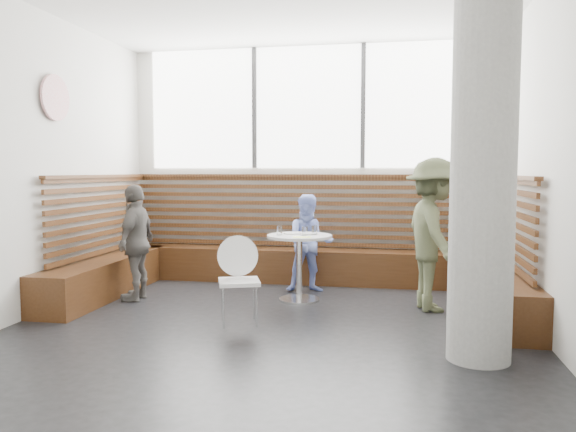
% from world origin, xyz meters
% --- Properties ---
extents(room, '(5.00, 5.00, 3.20)m').
position_xyz_m(room, '(0.00, 0.00, 1.60)').
color(room, silver).
rests_on(room, ground).
extents(booth, '(5.00, 2.50, 1.44)m').
position_xyz_m(booth, '(0.00, 1.77, 0.41)').
color(booth, '#381F0E').
rests_on(booth, ground).
extents(concrete_column, '(0.50, 0.50, 3.20)m').
position_xyz_m(concrete_column, '(1.85, -0.60, 1.60)').
color(concrete_column, gray).
rests_on(concrete_column, ground).
extents(wall_art, '(0.03, 0.50, 0.50)m').
position_xyz_m(wall_art, '(-2.46, 0.40, 2.30)').
color(wall_art, white).
rests_on(wall_art, room).
extents(cafe_table, '(0.75, 0.75, 0.77)m').
position_xyz_m(cafe_table, '(0.10, 1.15, 0.55)').
color(cafe_table, silver).
rests_on(cafe_table, ground).
extents(cafe_chair, '(0.41, 0.40, 0.86)m').
position_xyz_m(cafe_chair, '(-0.31, 0.13, 0.50)').
color(cafe_chair, white).
rests_on(cafe_chair, ground).
extents(adult_man, '(0.86, 1.19, 1.65)m').
position_xyz_m(adult_man, '(1.59, 1.00, 0.83)').
color(adult_man, '#4D5438').
rests_on(adult_man, ground).
extents(child_back, '(0.69, 0.60, 1.22)m').
position_xyz_m(child_back, '(0.15, 1.66, 0.61)').
color(child_back, '#8092DE').
rests_on(child_back, ground).
extents(child_left, '(0.35, 0.80, 1.35)m').
position_xyz_m(child_left, '(-1.78, 0.86, 0.68)').
color(child_left, '#5D5854').
rests_on(child_left, ground).
extents(plate_near, '(0.22, 0.22, 0.02)m').
position_xyz_m(plate_near, '(0.01, 1.23, 0.78)').
color(plate_near, white).
rests_on(plate_near, cafe_table).
extents(plate_far, '(0.21, 0.21, 0.01)m').
position_xyz_m(plate_far, '(0.19, 1.26, 0.78)').
color(plate_far, white).
rests_on(plate_far, cafe_table).
extents(glass_left, '(0.07, 0.07, 0.10)m').
position_xyz_m(glass_left, '(-0.12, 1.11, 0.82)').
color(glass_left, white).
rests_on(glass_left, cafe_table).
extents(glass_mid, '(0.06, 0.06, 0.10)m').
position_xyz_m(glass_mid, '(0.18, 1.11, 0.82)').
color(glass_mid, white).
rests_on(glass_mid, cafe_table).
extents(glass_right, '(0.07, 0.07, 0.10)m').
position_xyz_m(glass_right, '(0.27, 1.20, 0.82)').
color(glass_right, white).
rests_on(glass_right, cafe_table).
extents(menu_card, '(0.22, 0.17, 0.00)m').
position_xyz_m(menu_card, '(0.17, 0.93, 0.77)').
color(menu_card, '#A5C64C').
rests_on(menu_card, cafe_table).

